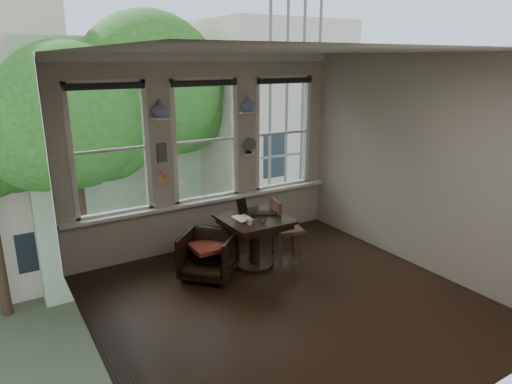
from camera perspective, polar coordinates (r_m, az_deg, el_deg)
ground at (r=5.87m, az=3.81°, el=-13.53°), size 4.50×4.50×0.00m
ceiling at (r=5.09m, az=4.47°, el=17.19°), size 4.50×4.50×0.00m
wall_back at (r=7.18m, az=-6.42°, el=4.83°), size 4.50×0.00×4.50m
wall_front at (r=3.80m, az=24.40°, el=-7.16°), size 4.50×0.00×4.50m
wall_left at (r=4.43m, az=-20.36°, el=-3.45°), size 0.00×4.50×4.50m
wall_right at (r=6.82m, az=19.71°, el=3.35°), size 0.00×4.50×4.50m
window_left at (r=6.67m, az=-17.83°, el=5.01°), size 1.10×0.12×1.90m
window_center at (r=7.15m, az=-6.47°, el=6.40°), size 1.10×0.12×1.90m
window_right at (r=7.86m, az=3.19°, el=7.39°), size 1.10×0.12×1.90m
shelf_left at (r=6.72m, az=-11.87°, el=8.99°), size 0.26×0.16×0.03m
shelf_right at (r=7.34m, az=-1.04°, el=9.92°), size 0.26×0.16×0.03m
intercom at (r=6.83m, az=-11.71°, el=4.85°), size 0.14×0.06×0.28m
sticky_notes at (r=6.91m, az=-11.56°, el=2.01°), size 0.16×0.01×0.24m
desk_fan at (r=7.41m, az=-0.93°, el=5.52°), size 0.20×0.20×0.24m
vase_left at (r=6.71m, az=-11.94°, el=10.17°), size 0.24×0.24×0.25m
vase_right at (r=7.32m, az=-1.04°, el=11.00°), size 0.24×0.24×0.25m
table at (r=6.61m, az=-0.22°, el=-6.30°), size 0.90×0.90×0.75m
armchair_left at (r=6.36m, az=-5.97°, el=-7.87°), size 0.99×0.99×0.65m
cushion_red at (r=6.31m, az=-6.00°, el=-6.82°), size 0.45×0.45×0.06m
side_chair_right at (r=6.91m, az=3.93°, el=-4.57°), size 0.52×0.52×0.92m
laptop at (r=6.55m, az=0.91°, el=-2.87°), size 0.44×0.39×0.03m
mug at (r=6.19m, az=-0.83°, el=-3.75°), size 0.10×0.10×0.09m
drinking_glass at (r=6.27m, az=0.78°, el=-3.51°), size 0.13×0.13×0.09m
tablet at (r=6.62m, az=-1.74°, el=-1.81°), size 0.17×0.11×0.22m
papers at (r=6.47m, az=-1.72°, el=-3.25°), size 0.22×0.30×0.00m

